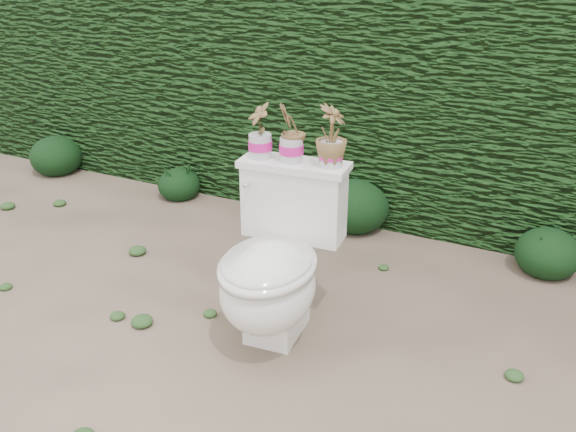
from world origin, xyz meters
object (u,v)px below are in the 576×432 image
at_px(toilet, 275,267).
at_px(potted_plant_left, 260,132).
at_px(potted_plant_center, 291,134).
at_px(potted_plant_right, 331,138).

xyz_separation_m(toilet, potted_plant_left, (-0.19, 0.22, 0.54)).
bearing_deg(toilet, potted_plant_center, 93.24).
xyz_separation_m(potted_plant_left, potted_plant_center, (0.15, 0.01, 0.01)).
xyz_separation_m(potted_plant_left, potted_plant_right, (0.34, 0.03, 0.01)).
bearing_deg(potted_plant_right, toilet, 146.34).
bearing_deg(potted_plant_center, potted_plant_left, -75.74).
distance_m(toilet, potted_plant_center, 0.60).
bearing_deg(toilet, potted_plant_left, 124.61).
relative_size(potted_plant_left, potted_plant_center, 0.95).
height_order(toilet, potted_plant_right, potted_plant_right).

